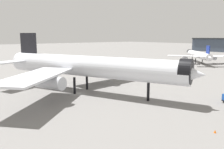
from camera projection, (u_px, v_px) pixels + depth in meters
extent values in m
plane|color=slate|center=(77.00, 94.00, 70.98)|extent=(900.00, 900.00, 0.00)
cylinder|color=silver|center=(89.00, 66.00, 70.79)|extent=(58.80, 29.86, 6.47)
cone|color=silver|center=(191.00, 74.00, 56.65)|extent=(9.03, 8.62, 6.34)
cone|color=silver|center=(20.00, 61.00, 84.94)|extent=(10.14, 8.94, 6.15)
cylinder|color=black|center=(186.00, 72.00, 57.17)|extent=(5.23, 7.15, 6.53)
cube|color=silver|center=(103.00, 62.00, 87.90)|extent=(12.15, 28.26, 0.52)
cylinder|color=#B7BAC1|center=(102.00, 69.00, 84.71)|extent=(9.27, 6.62, 3.56)
cube|color=silver|center=(36.00, 76.00, 58.32)|extent=(25.44, 27.18, 0.52)
cylinder|color=#B7BAC1|center=(50.00, 82.00, 60.87)|extent=(9.27, 6.62, 3.56)
cube|color=black|center=(29.00, 48.00, 81.81)|extent=(7.01, 3.46, 10.35)
cube|color=silver|center=(41.00, 58.00, 89.33)|extent=(9.37, 12.28, 0.39)
cube|color=silver|center=(10.00, 62.00, 76.93)|extent=(9.37, 12.28, 0.39)
cylinder|color=black|center=(148.00, 92.00, 62.72)|extent=(0.78, 0.78, 5.17)
cylinder|color=black|center=(87.00, 82.00, 76.14)|extent=(0.78, 0.78, 5.17)
cylinder|color=black|center=(74.00, 86.00, 70.23)|extent=(0.78, 0.78, 5.17)
cylinder|color=white|center=(198.00, 55.00, 149.68)|extent=(33.00, 30.58, 4.18)
cone|color=white|center=(190.00, 52.00, 169.77)|extent=(6.16, 6.12, 4.10)
cone|color=white|center=(210.00, 58.00, 129.59)|extent=(6.69, 6.59, 3.97)
cylinder|color=black|center=(190.00, 52.00, 168.90)|extent=(4.23, 4.39, 4.22)
cube|color=white|center=(182.00, 56.00, 147.32)|extent=(19.20, 14.77, 0.33)
cylinder|color=#B7BAC1|center=(185.00, 58.00, 148.39)|extent=(5.77, 5.55, 2.30)
cube|color=white|center=(218.00, 56.00, 146.03)|extent=(13.52, 19.43, 0.33)
cylinder|color=#B7BAC1|center=(213.00, 58.00, 147.36)|extent=(5.77, 5.55, 2.30)
cube|color=navy|center=(208.00, 51.00, 132.24)|extent=(3.90, 3.61, 6.69)
cube|color=white|center=(200.00, 57.00, 132.20)|extent=(7.67, 7.91, 0.25)
cube|color=white|center=(216.00, 57.00, 131.66)|extent=(7.67, 7.91, 0.25)
cylinder|color=black|center=(192.00, 58.00, 163.17)|extent=(0.50, 0.50, 3.34)
cylinder|color=black|center=(195.00, 61.00, 148.43)|extent=(0.50, 0.50, 3.34)
cylinder|color=black|center=(202.00, 61.00, 148.18)|extent=(0.50, 0.50, 3.34)
cylinder|color=black|center=(224.00, 101.00, 61.68)|extent=(0.72, 0.91, 0.90)
cube|color=black|center=(104.00, 72.00, 111.23)|extent=(3.47, 3.30, 0.30)
cube|color=#E5B70C|center=(102.00, 70.00, 111.27)|extent=(2.01, 2.05, 1.20)
cube|color=#1E2D38|center=(101.00, 69.00, 111.33)|extent=(0.94, 1.07, 0.60)
cube|color=#E5B70C|center=(105.00, 70.00, 111.03)|extent=(2.50, 2.47, 0.90)
cylinder|color=black|center=(102.00, 72.00, 110.68)|extent=(0.71, 0.67, 0.70)
cylinder|color=black|center=(102.00, 72.00, 112.23)|extent=(0.71, 0.67, 0.70)
cylinder|color=black|center=(106.00, 72.00, 110.29)|extent=(0.71, 0.67, 0.70)
cylinder|color=black|center=(107.00, 72.00, 111.84)|extent=(0.71, 0.67, 0.70)
cone|color=#F2600C|center=(4.00, 79.00, 92.55)|extent=(0.56, 0.56, 0.71)
cone|color=#F2600C|center=(215.00, 131.00, 42.16)|extent=(0.47, 0.47, 0.59)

